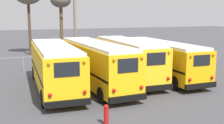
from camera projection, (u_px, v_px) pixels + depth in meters
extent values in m
plane|color=#424247|center=(116.00, 85.00, 21.20)|extent=(160.00, 160.00, 0.00)
cube|color=yellow|center=(54.00, 66.00, 19.69)|extent=(2.98, 10.28, 2.62)
cube|color=white|center=(54.00, 46.00, 19.45)|extent=(2.76, 9.86, 0.20)
cube|color=black|center=(68.00, 103.00, 15.11)|extent=(2.55, 0.32, 0.36)
cube|color=black|center=(67.00, 70.00, 14.82)|extent=(1.37, 0.10, 0.79)
sphere|color=red|center=(50.00, 95.00, 14.71)|extent=(0.22, 0.22, 0.22)
sphere|color=orange|center=(49.00, 64.00, 14.42)|extent=(0.18, 0.18, 0.18)
sphere|color=red|center=(85.00, 92.00, 15.31)|extent=(0.22, 0.22, 0.22)
sphere|color=orange|center=(84.00, 62.00, 15.03)|extent=(0.18, 0.18, 0.18)
cube|color=black|center=(36.00, 70.00, 19.32)|extent=(0.50, 9.96, 0.14)
cube|color=black|center=(72.00, 68.00, 20.13)|extent=(0.50, 9.96, 0.14)
cylinder|color=black|center=(34.00, 73.00, 23.04)|extent=(0.33, 1.07, 1.05)
cylinder|color=black|center=(63.00, 71.00, 23.79)|extent=(0.33, 1.07, 1.05)
cylinder|color=black|center=(43.00, 99.00, 15.98)|extent=(0.33, 1.07, 1.05)
cylinder|color=black|center=(83.00, 95.00, 16.74)|extent=(0.33, 1.07, 1.05)
cube|color=yellow|center=(95.00, 63.00, 20.74)|extent=(2.69, 10.76, 2.70)
cube|color=white|center=(95.00, 44.00, 20.49)|extent=(2.49, 10.32, 0.20)
cube|color=black|center=(128.00, 98.00, 16.08)|extent=(2.39, 0.28, 0.36)
cube|color=black|center=(128.00, 66.00, 15.78)|extent=(1.29, 0.07, 0.81)
sphere|color=red|center=(114.00, 91.00, 15.63)|extent=(0.22, 0.22, 0.22)
sphere|color=orange|center=(114.00, 60.00, 15.33)|extent=(0.18, 0.18, 0.18)
sphere|color=red|center=(142.00, 87.00, 16.32)|extent=(0.22, 0.22, 0.22)
sphere|color=orange|center=(142.00, 58.00, 16.03)|extent=(0.18, 0.18, 0.18)
cube|color=black|center=(80.00, 67.00, 20.30)|extent=(0.37, 10.47, 0.14)
cube|color=black|center=(110.00, 65.00, 21.24)|extent=(0.37, 10.47, 0.14)
cylinder|color=black|center=(67.00, 70.00, 24.16)|extent=(0.31, 0.99, 0.98)
cylinder|color=black|center=(91.00, 69.00, 25.02)|extent=(0.31, 0.99, 0.98)
cylinder|color=black|center=(102.00, 95.00, 16.86)|extent=(0.31, 0.99, 0.98)
cylinder|color=black|center=(134.00, 91.00, 17.73)|extent=(0.31, 0.99, 0.98)
cube|color=yellow|center=(128.00, 59.00, 22.53)|extent=(2.76, 9.45, 2.72)
cube|color=white|center=(128.00, 41.00, 22.29)|extent=(2.55, 9.06, 0.20)
cube|color=black|center=(156.00, 88.00, 18.36)|extent=(2.51, 0.28, 0.36)
cube|color=black|center=(156.00, 59.00, 18.05)|extent=(1.35, 0.07, 0.82)
sphere|color=red|center=(143.00, 81.00, 17.94)|extent=(0.22, 0.22, 0.22)
sphere|color=orange|center=(144.00, 54.00, 17.64)|extent=(0.18, 0.18, 0.18)
sphere|color=red|center=(168.00, 78.00, 18.56)|extent=(0.22, 0.22, 0.22)
sphere|color=orange|center=(169.00, 52.00, 18.26)|extent=(0.18, 0.18, 0.18)
cube|color=black|center=(113.00, 63.00, 22.15)|extent=(0.32, 9.18, 0.14)
cube|color=black|center=(141.00, 61.00, 22.99)|extent=(0.32, 9.18, 0.14)
cylinder|color=black|center=(101.00, 68.00, 25.49)|extent=(0.31, 0.96, 0.96)
cylinder|color=black|center=(124.00, 66.00, 26.26)|extent=(0.31, 0.96, 0.96)
cylinder|color=black|center=(131.00, 85.00, 19.22)|extent=(0.31, 0.96, 0.96)
cylinder|color=black|center=(161.00, 82.00, 19.99)|extent=(0.31, 0.96, 0.96)
cube|color=#EAAA0F|center=(160.00, 59.00, 23.60)|extent=(2.57, 10.70, 2.46)
cube|color=white|center=(161.00, 43.00, 23.37)|extent=(2.37, 10.27, 0.20)
cube|color=black|center=(201.00, 86.00, 18.83)|extent=(2.45, 0.24, 0.36)
cube|color=black|center=(202.00, 60.00, 18.56)|extent=(1.32, 0.05, 0.74)
sphere|color=red|center=(190.00, 80.00, 18.42)|extent=(0.22, 0.22, 0.22)
sphere|color=orange|center=(191.00, 56.00, 18.15)|extent=(0.18, 0.18, 0.18)
sphere|color=red|center=(212.00, 78.00, 19.05)|extent=(0.22, 0.22, 0.22)
sphere|color=orange|center=(214.00, 55.00, 18.79)|extent=(0.18, 0.18, 0.18)
cube|color=black|center=(147.00, 62.00, 23.20)|extent=(0.18, 10.45, 0.14)
cube|color=black|center=(172.00, 60.00, 24.06)|extent=(0.18, 10.45, 0.14)
cylinder|color=black|center=(128.00, 64.00, 27.09)|extent=(0.30, 1.02, 1.02)
cylinder|color=black|center=(149.00, 63.00, 27.88)|extent=(0.30, 1.02, 1.02)
cylinder|color=black|center=(175.00, 83.00, 19.67)|extent=(0.30, 1.02, 1.02)
cylinder|color=black|center=(201.00, 80.00, 20.46)|extent=(0.30, 1.02, 1.02)
cylinder|color=#75604C|center=(75.00, 22.00, 33.69)|extent=(0.30, 0.30, 8.78)
cylinder|color=brown|center=(62.00, 31.00, 35.72)|extent=(0.42, 0.42, 6.33)
ellipsoid|color=#5B5447|center=(61.00, 0.00, 35.06)|extent=(2.57, 2.57, 1.93)
cylinder|color=#473323|center=(30.00, 29.00, 36.08)|extent=(0.35, 0.35, 6.82)
cylinder|color=#939399|center=(24.00, 65.00, 25.65)|extent=(0.06, 0.06, 1.40)
cylinder|color=#939399|center=(50.00, 63.00, 26.54)|extent=(0.06, 0.06, 1.40)
cylinder|color=#939399|center=(75.00, 62.00, 27.43)|extent=(0.06, 0.06, 1.40)
cylinder|color=#939399|center=(99.00, 60.00, 28.32)|extent=(0.06, 0.06, 1.40)
cylinder|color=#939399|center=(121.00, 59.00, 29.21)|extent=(0.06, 0.06, 1.40)
cylinder|color=#939399|center=(141.00, 57.00, 30.10)|extent=(0.06, 0.06, 1.40)
cylinder|color=#939399|center=(161.00, 56.00, 30.99)|extent=(0.06, 0.06, 1.40)
cylinder|color=#939399|center=(87.00, 54.00, 27.76)|extent=(16.99, 0.04, 0.04)
cylinder|color=#B21414|center=(106.00, 117.00, 13.49)|extent=(0.24, 0.24, 0.85)
sphere|color=#B21414|center=(106.00, 107.00, 13.41)|extent=(0.23, 0.23, 0.23)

